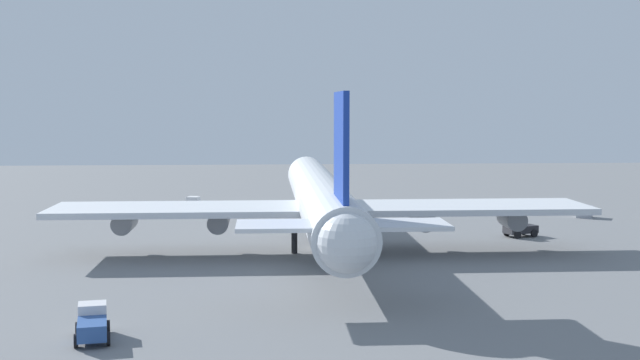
# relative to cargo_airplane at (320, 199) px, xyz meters

# --- Properties ---
(ground_plane) EXTENTS (280.81, 280.81, 0.00)m
(ground_plane) POSITION_rel_cargo_airplane_xyz_m (0.59, 0.00, -5.98)
(ground_plane) COLOR slate
(cargo_airplane) EXTENTS (70.20, 61.49, 18.21)m
(cargo_airplane) POSITION_rel_cargo_airplane_xyz_m (0.00, 0.00, 0.00)
(cargo_airplane) COLOR silver
(cargo_airplane) RESTS_ON ground_plane
(baggage_tug) EXTENTS (3.34, 5.45, 2.40)m
(baggage_tug) POSITION_rel_cargo_airplane_xyz_m (35.79, 16.79, -4.81)
(baggage_tug) COLOR white
(baggage_tug) RESTS_ON ground_plane
(catering_truck) EXTENTS (3.60, 4.71, 2.18)m
(catering_truck) POSITION_rel_cargo_airplane_xyz_m (7.44, -26.34, -4.88)
(catering_truck) COLOR #333338
(catering_truck) RESTS_ON ground_plane
(pushback_tractor) EXTENTS (5.57, 3.24, 2.35)m
(pushback_tractor) POSITION_rel_cargo_airplane_xyz_m (-36.82, 19.15, -4.78)
(pushback_tractor) COLOR silver
(pushback_tractor) RESTS_ON ground_plane
(cargo_container_aft) EXTENTS (3.24, 3.09, 1.75)m
(cargo_container_aft) POSITION_rel_cargo_airplane_xyz_m (25.04, -41.99, -5.11)
(cargo_container_aft) COLOR #999EA8
(cargo_container_aft) RESTS_ON ground_plane
(safety_cone_nose) EXTENTS (0.41, 0.41, 0.58)m
(safety_cone_nose) POSITION_rel_cargo_airplane_xyz_m (32.18, 3.05, -5.69)
(safety_cone_nose) COLOR orange
(safety_cone_nose) RESTS_ON ground_plane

